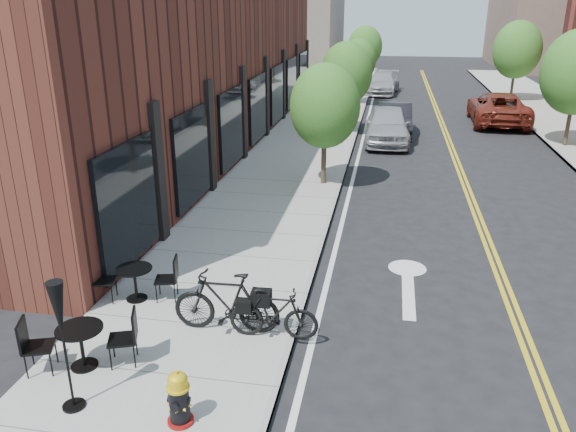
# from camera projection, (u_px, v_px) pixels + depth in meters

# --- Properties ---
(ground) EXTENTS (120.00, 120.00, 0.00)m
(ground) POSITION_uv_depth(u_px,v_px,m) (296.00, 340.00, 9.93)
(ground) COLOR black
(ground) RESTS_ON ground
(sidewalk_near) EXTENTS (4.00, 70.00, 0.12)m
(sidewalk_near) POSITION_uv_depth(u_px,v_px,m) (287.00, 174.00, 19.45)
(sidewalk_near) COLOR #9E9B93
(sidewalk_near) RESTS_ON ground
(building_near) EXTENTS (5.00, 28.00, 7.00)m
(building_near) POSITION_uv_depth(u_px,v_px,m) (195.00, 59.00, 22.67)
(building_near) COLOR #3F1B14
(building_near) RESTS_ON ground
(bg_building_left) EXTENTS (8.00, 14.00, 10.00)m
(bg_building_left) POSITION_uv_depth(u_px,v_px,m) (296.00, 11.00, 53.69)
(bg_building_left) COLOR #726656
(bg_building_left) RESTS_ON ground
(bg_building_right) EXTENTS (10.00, 16.00, 12.00)m
(bg_building_right) POSITION_uv_depth(u_px,v_px,m) (559.00, 0.00, 51.18)
(bg_building_right) COLOR brown
(bg_building_right) RESTS_ON ground
(tree_near_a) EXTENTS (2.20, 2.20, 3.81)m
(tree_near_a) POSITION_uv_depth(u_px,v_px,m) (325.00, 106.00, 17.40)
(tree_near_a) COLOR #382B1E
(tree_near_a) RESTS_ON sidewalk_near
(tree_near_b) EXTENTS (2.30, 2.30, 3.98)m
(tree_near_b) POSITION_uv_depth(u_px,v_px,m) (346.00, 73.00, 24.72)
(tree_near_b) COLOR #382B1E
(tree_near_b) RESTS_ON sidewalk_near
(tree_near_c) EXTENTS (2.10, 2.10, 3.67)m
(tree_near_c) POSITION_uv_depth(u_px,v_px,m) (358.00, 61.00, 32.16)
(tree_near_c) COLOR #382B1E
(tree_near_c) RESTS_ON sidewalk_near
(tree_near_d) EXTENTS (2.40, 2.40, 4.11)m
(tree_near_d) POSITION_uv_depth(u_px,v_px,m) (365.00, 47.00, 39.43)
(tree_near_d) COLOR #382B1E
(tree_near_d) RESTS_ON sidewalk_near
(tree_far_c) EXTENTS (2.80, 2.80, 4.62)m
(tree_far_c) POSITION_uv_depth(u_px,v_px,m) (517.00, 50.00, 33.20)
(tree_far_c) COLOR #382B1E
(tree_far_c) RESTS_ON sidewalk_far
(fire_hydrant) EXTENTS (0.39, 0.39, 0.84)m
(fire_hydrant) POSITION_uv_depth(u_px,v_px,m) (179.00, 399.00, 7.66)
(fire_hydrant) COLOR maroon
(fire_hydrant) RESTS_ON sidewalk_near
(bicycle_left) EXTENTS (1.91, 0.60, 1.14)m
(bicycle_left) POSITION_uv_depth(u_px,v_px,m) (226.00, 302.00, 9.79)
(bicycle_left) COLOR black
(bicycle_left) RESTS_ON sidewalk_near
(bicycle_right) EXTENTS (1.57, 0.48, 0.94)m
(bicycle_right) POSITION_uv_depth(u_px,v_px,m) (274.00, 314.00, 9.61)
(bicycle_right) COLOR black
(bicycle_right) RESTS_ON sidewalk_near
(bistro_set_b) EXTENTS (1.74, 0.99, 0.92)m
(bistro_set_b) POSITION_uv_depth(u_px,v_px,m) (81.00, 342.00, 8.84)
(bistro_set_b) COLOR black
(bistro_set_b) RESTS_ON sidewalk_near
(bistro_set_c) EXTENTS (1.67, 0.84, 0.88)m
(bistro_set_c) POSITION_uv_depth(u_px,v_px,m) (135.00, 279.00, 10.90)
(bistro_set_c) COLOR black
(bistro_set_c) RESTS_ON sidewalk_near
(patio_umbrella) EXTENTS (0.33, 0.33, 2.01)m
(patio_umbrella) POSITION_uv_depth(u_px,v_px,m) (60.00, 320.00, 7.59)
(patio_umbrella) COLOR black
(patio_umbrella) RESTS_ON sidewalk_near
(parked_car_a) EXTENTS (1.94, 4.58, 1.54)m
(parked_car_a) POSITION_uv_depth(u_px,v_px,m) (387.00, 125.00, 23.79)
(parked_car_a) COLOR #A1A3A9
(parked_car_a) RESTS_ON ground
(parked_car_b) EXTENTS (1.59, 4.37, 1.43)m
(parked_car_b) POSITION_uv_depth(u_px,v_px,m) (394.00, 120.00, 25.11)
(parked_car_b) COLOR black
(parked_car_b) RESTS_ON ground
(parked_car_c) EXTENTS (2.41, 4.94, 1.38)m
(parked_car_c) POSITION_uv_depth(u_px,v_px,m) (382.00, 83.00, 37.17)
(parked_car_c) COLOR #A3A3A7
(parked_car_c) RESTS_ON ground
(parked_car_far) EXTENTS (2.74, 5.66, 1.55)m
(parked_car_far) POSITION_uv_depth(u_px,v_px,m) (498.00, 108.00, 27.67)
(parked_car_far) COLOR maroon
(parked_car_far) RESTS_ON ground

